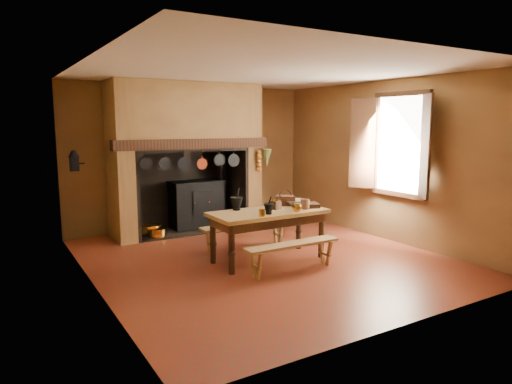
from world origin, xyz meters
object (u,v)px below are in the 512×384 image
Objects in this scene: work_table at (268,219)px; bench_front at (292,250)px; wicker_basket at (285,200)px; iron_range at (197,204)px; mixing_bowl at (295,202)px; coffee_grinder at (276,204)px.

bench_front is at bearing -90.00° from work_table.
iron_range is at bearing 124.59° from wicker_basket.
wicker_basket is (-0.15, 0.06, 0.04)m from mixing_bowl.
coffee_grinder reaches higher than bench_front.
iron_range is 0.91× the size of work_table.
work_table is at bearing -130.26° from wicker_basket.
bench_front is at bearing -97.07° from wicker_basket.
coffee_grinder is 0.56× the size of mixing_bowl.
bench_front is 1.15m from mixing_bowl.
work_table is at bearing -176.90° from coffee_grinder.
work_table is at bearing -89.01° from iron_range.
mixing_bowl reaches higher than bench_front.
coffee_grinder is 0.39m from wicker_basket.
wicker_basket is (0.48, 0.26, 0.21)m from work_table.
iron_range reaches higher than wicker_basket.
coffee_grinder is at bearing 16.60° from work_table.
mixing_bowl is at bearing 52.35° from bench_front.
wicker_basket is at bearing 157.71° from mixing_bowl.
bench_front is 4.12× the size of mixing_bowl.
iron_range is 8.08× the size of coffee_grinder.
iron_range is 4.89× the size of wicker_basket.
mixing_bowl is at bearing 17.28° from work_table.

